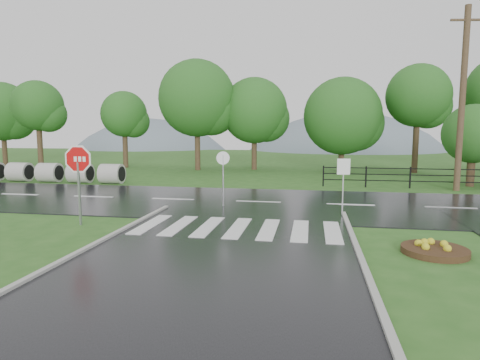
# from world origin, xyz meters

# --- Properties ---
(ground) EXTENTS (120.00, 120.00, 0.00)m
(ground) POSITION_xyz_m (0.00, 0.00, 0.00)
(ground) COLOR #2A5B1E
(ground) RESTS_ON ground
(main_road) EXTENTS (90.00, 8.00, 0.04)m
(main_road) POSITION_xyz_m (0.00, 10.00, 0.00)
(main_road) COLOR black
(main_road) RESTS_ON ground
(crosswalk) EXTENTS (6.50, 2.80, 0.02)m
(crosswalk) POSITION_xyz_m (0.00, 5.00, 0.06)
(crosswalk) COLOR silver
(crosswalk) RESTS_ON ground
(fence_west) EXTENTS (9.58, 0.08, 1.20)m
(fence_west) POSITION_xyz_m (7.75, 16.00, 0.72)
(fence_west) COLOR black
(fence_west) RESTS_ON ground
(hills) EXTENTS (102.00, 48.00, 48.00)m
(hills) POSITION_xyz_m (3.49, 65.00, -15.54)
(hills) COLOR slate
(hills) RESTS_ON ground
(treeline) EXTENTS (83.20, 5.20, 10.00)m
(treeline) POSITION_xyz_m (1.00, 24.00, 0.00)
(treeline) COLOR #1E571B
(treeline) RESTS_ON ground
(culvert_pipes) EXTENTS (9.70, 1.20, 1.20)m
(culvert_pipes) POSITION_xyz_m (-13.87, 15.00, 0.60)
(culvert_pipes) COLOR #9E9B93
(culvert_pipes) RESTS_ON ground
(stop_sign) EXTENTS (1.29, 0.08, 2.89)m
(stop_sign) POSITION_xyz_m (-5.39, 4.69, 2.00)
(stop_sign) COLOR #939399
(stop_sign) RESTS_ON ground
(flower_bed) EXTENTS (1.66, 1.66, 0.33)m
(flower_bed) POSITION_xyz_m (5.52, 3.35, 0.12)
(flower_bed) COLOR #332111
(flower_bed) RESTS_ON ground
(reg_sign_small) EXTENTS (0.48, 0.10, 2.17)m
(reg_sign_small) POSITION_xyz_m (3.48, 7.64, 1.54)
(reg_sign_small) COLOR #939399
(reg_sign_small) RESTS_ON ground
(reg_sign_round) EXTENTS (0.54, 0.13, 2.35)m
(reg_sign_round) POSITION_xyz_m (-1.30, 8.66, 1.47)
(reg_sign_round) COLOR #939399
(reg_sign_round) RESTS_ON ground
(utility_pole_east) EXTENTS (1.70, 0.35, 9.57)m
(utility_pole_east) POSITION_xyz_m (10.01, 15.50, 4.86)
(utility_pole_east) COLOR #473523
(utility_pole_east) RESTS_ON ground
(entrance_tree_left) EXTENTS (3.37, 3.37, 4.72)m
(entrance_tree_left) POSITION_xyz_m (11.38, 17.50, 3.02)
(entrance_tree_left) COLOR #3D2B1C
(entrance_tree_left) RESTS_ON ground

